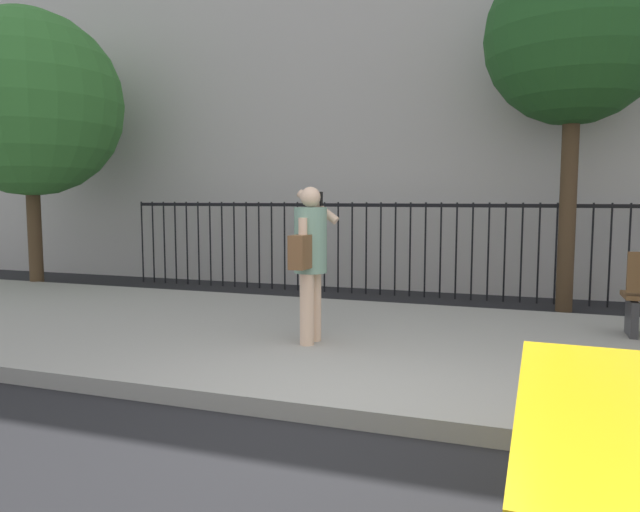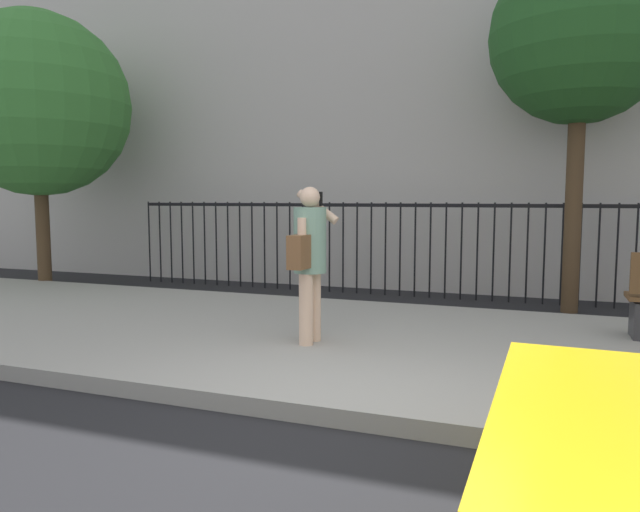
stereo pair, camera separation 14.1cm
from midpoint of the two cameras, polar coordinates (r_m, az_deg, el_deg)
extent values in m
plane|color=black|center=(4.44, 2.92, -16.46)|extent=(60.00, 60.00, 0.00)
cube|color=#9E9B93|center=(6.45, 8.87, -8.75)|extent=(28.00, 4.40, 0.15)
cube|color=black|center=(9.91, 13.31, 4.79)|extent=(12.00, 0.04, 0.06)
cylinder|color=black|center=(12.23, -15.91, 1.34)|extent=(0.03, 0.03, 1.60)
cylinder|color=black|center=(12.08, -14.93, 1.32)|extent=(0.03, 0.03, 1.60)
cylinder|color=black|center=(11.94, -13.93, 1.29)|extent=(0.03, 0.03, 1.60)
cylinder|color=black|center=(11.80, -12.91, 1.27)|extent=(0.03, 0.03, 1.60)
cylinder|color=black|center=(11.66, -11.86, 1.24)|extent=(0.03, 0.03, 1.60)
cylinder|color=black|center=(11.52, -10.78, 1.21)|extent=(0.03, 0.03, 1.60)
cylinder|color=black|center=(11.39, -9.68, 1.18)|extent=(0.03, 0.03, 1.60)
cylinder|color=black|center=(11.27, -8.56, 1.15)|extent=(0.03, 0.03, 1.60)
cylinder|color=black|center=(11.15, -7.41, 1.12)|extent=(0.03, 0.03, 1.60)
cylinder|color=black|center=(11.03, -6.24, 1.08)|extent=(0.03, 0.03, 1.60)
cylinder|color=black|center=(10.92, -5.04, 1.05)|extent=(0.03, 0.03, 1.60)
cylinder|color=black|center=(10.81, -3.82, 1.01)|extent=(0.03, 0.03, 1.60)
cylinder|color=black|center=(10.71, -2.57, 0.97)|extent=(0.03, 0.03, 1.60)
cylinder|color=black|center=(10.61, -1.30, 0.94)|extent=(0.03, 0.03, 1.60)
cylinder|color=black|center=(10.52, -0.01, 0.90)|extent=(0.03, 0.03, 1.60)
cylinder|color=black|center=(10.44, 1.31, 0.86)|extent=(0.03, 0.03, 1.60)
cylinder|color=black|center=(10.36, 2.64, 0.81)|extent=(0.03, 0.03, 1.60)
cylinder|color=black|center=(10.28, 4.00, 0.77)|extent=(0.03, 0.03, 1.60)
cylinder|color=black|center=(10.21, 5.37, 0.73)|extent=(0.03, 0.03, 1.60)
cylinder|color=black|center=(10.15, 6.76, 0.68)|extent=(0.03, 0.03, 1.60)
cylinder|color=black|center=(10.09, 8.17, 0.64)|extent=(0.03, 0.03, 1.60)
cylinder|color=black|center=(10.04, 9.60, 0.59)|extent=(0.03, 0.03, 1.60)
cylinder|color=black|center=(10.00, 11.03, 0.54)|extent=(0.03, 0.03, 1.60)
cylinder|color=black|center=(9.96, 12.48, 0.49)|extent=(0.03, 0.03, 1.60)
cylinder|color=black|center=(9.93, 13.94, 0.44)|extent=(0.03, 0.03, 1.60)
cylinder|color=black|center=(9.90, 15.41, 0.39)|extent=(0.03, 0.03, 1.60)
cylinder|color=black|center=(9.89, 16.88, 0.34)|extent=(0.03, 0.03, 1.60)
cylinder|color=black|center=(9.87, 18.36, 0.29)|extent=(0.03, 0.03, 1.60)
cylinder|color=black|center=(9.87, 19.84, 0.24)|extent=(0.03, 0.03, 1.60)
cylinder|color=black|center=(9.87, 21.32, 0.19)|extent=(0.03, 0.03, 1.60)
cylinder|color=black|center=(9.88, 22.80, 0.14)|extent=(0.03, 0.03, 1.60)
cylinder|color=black|center=(9.89, 24.28, 0.09)|extent=(0.03, 0.03, 1.60)
cylinder|color=black|center=(9.91, 25.75, 0.04)|extent=(0.03, 0.03, 1.60)
cylinder|color=black|center=(9.94, 27.22, -0.01)|extent=(0.03, 0.03, 1.60)
cylinder|color=black|center=(9.97, 28.67, -0.06)|extent=(0.03, 0.03, 1.60)
cylinder|color=beige|center=(6.28, 0.05, -4.88)|extent=(0.15, 0.15, 0.75)
cylinder|color=beige|center=(6.10, -0.69, -5.20)|extent=(0.15, 0.15, 0.75)
cylinder|color=gray|center=(6.10, -0.32, 1.56)|extent=(0.36, 0.36, 0.68)
sphere|color=beige|center=(6.09, -0.32, 5.75)|extent=(0.21, 0.21, 0.21)
cylinder|color=beige|center=(6.27, 0.40, 4.80)|extent=(0.48, 0.11, 0.37)
cylinder|color=beige|center=(5.92, -1.08, 1.23)|extent=(0.09, 0.09, 0.52)
cube|color=black|center=(6.20, 0.74, 5.56)|extent=(0.01, 0.07, 0.15)
cube|color=brown|center=(5.87, -1.32, 0.40)|extent=(0.17, 0.29, 0.34)
cube|color=#333338|center=(7.36, 28.77, -5.40)|extent=(0.08, 0.41, 0.40)
cylinder|color=#4C3823|center=(9.28, 23.80, 4.97)|extent=(0.24, 0.24, 3.28)
sphere|color=#235623|center=(9.56, 24.39, 19.07)|extent=(2.52, 2.52, 2.52)
cylinder|color=#4C3823|center=(11.97, -25.02, 2.98)|extent=(0.24, 0.24, 2.45)
sphere|color=#387A33|center=(12.08, -25.45, 13.14)|extent=(3.30, 3.30, 3.30)
camera|label=1|loc=(0.07, -89.37, 0.06)|focal=32.97mm
camera|label=2|loc=(0.07, 90.63, -0.06)|focal=32.97mm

